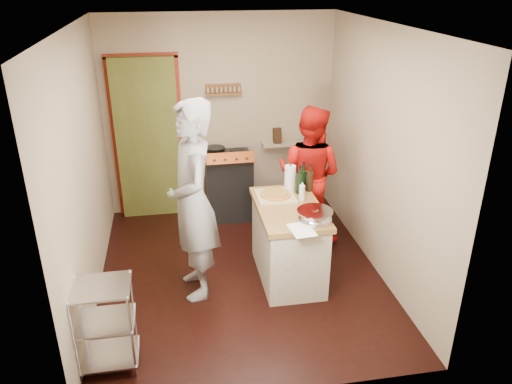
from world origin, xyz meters
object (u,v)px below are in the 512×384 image
wire_shelving (105,322)px  island (289,239)px  person_red (309,175)px  stove (228,185)px  person_stripe (193,202)px

wire_shelving → island: (1.79, 1.06, 0.01)m
wire_shelving → island: size_ratio=0.65×
wire_shelving → island: bearing=30.7°
island → person_red: person_red is taller
stove → island: 1.63m
stove → person_stripe: size_ratio=0.50×
island → person_stripe: bearing=-174.7°
wire_shelving → person_stripe: (0.80, 0.97, 0.57)m
island → person_stripe: person_stripe is taller
person_stripe → stove: bearing=155.2°
stove → island: island is taller
person_stripe → person_red: size_ratio=1.21×
island → person_red: (0.42, 0.80, 0.39)m
person_stripe → person_red: bearing=115.3°
island → wire_shelving: bearing=-149.3°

